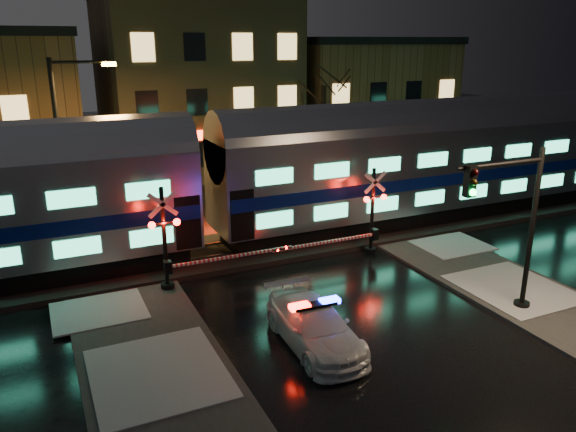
% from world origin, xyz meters
% --- Properties ---
extents(ground, '(120.00, 120.00, 0.00)m').
position_xyz_m(ground, '(0.00, 0.00, 0.00)').
color(ground, black).
rests_on(ground, ground).
extents(ballast, '(90.00, 4.20, 0.24)m').
position_xyz_m(ballast, '(0.00, 5.00, 0.12)').
color(ballast, black).
rests_on(ballast, ground).
extents(building_mid, '(12.00, 11.00, 11.50)m').
position_xyz_m(building_mid, '(2.00, 22.50, 5.75)').
color(building_mid, brown).
rests_on(building_mid, ground).
extents(building_right, '(12.00, 10.00, 8.50)m').
position_xyz_m(building_right, '(15.00, 22.00, 4.25)').
color(building_right, brown).
rests_on(building_right, ground).
extents(train, '(51.00, 3.12, 5.92)m').
position_xyz_m(train, '(-2.69, 5.00, 3.38)').
color(train, black).
rests_on(train, ballast).
extents(police_car, '(1.98, 4.55, 1.46)m').
position_xyz_m(police_car, '(-1.86, -3.29, 0.66)').
color(police_car, silver).
rests_on(police_car, ground).
extents(crossing_signal_right, '(5.32, 0.64, 3.77)m').
position_xyz_m(crossing_signal_right, '(3.44, 2.30, 1.55)').
color(crossing_signal_right, black).
rests_on(crossing_signal_right, ground).
extents(crossing_signal_left, '(5.54, 0.65, 3.92)m').
position_xyz_m(crossing_signal_left, '(-4.60, 2.30, 1.62)').
color(crossing_signal_left, black).
rests_on(crossing_signal_left, ground).
extents(traffic_light, '(3.62, 0.67, 5.59)m').
position_xyz_m(traffic_light, '(4.78, -4.19, 2.97)').
color(traffic_light, black).
rests_on(traffic_light, ground).
extents(streetlight, '(2.72, 0.28, 8.13)m').
position_xyz_m(streetlight, '(-7.48, 9.00, 4.69)').
color(streetlight, black).
rests_on(streetlight, ground).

